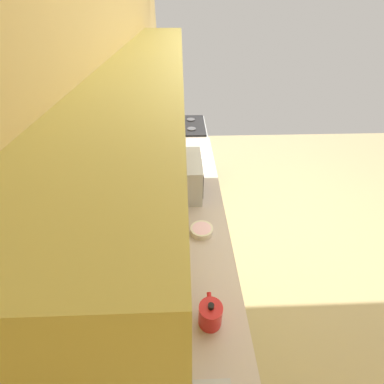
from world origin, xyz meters
TOP-DOWN VIEW (x-y plane):
  - ground_plane at (0.00, 0.00)m, footprint 6.32×6.32m
  - wall_back at (0.00, 1.58)m, footprint 4.07×0.12m
  - counter_run at (-0.39, 1.21)m, footprint 3.16×0.63m
  - upper_cabinets at (-0.39, 1.36)m, footprint 2.46×0.30m
  - oven_range at (1.54, 1.22)m, footprint 0.71×0.61m
  - microwave at (0.11, 1.23)m, footprint 0.46×0.33m
  - bowl at (-0.41, 1.10)m, footprint 0.16×0.16m
  - kettle at (-1.05, 1.10)m, footprint 0.16×0.12m

SIDE VIEW (x-z plane):
  - ground_plane at x=0.00m, z-range 0.00..0.00m
  - counter_run at x=-0.39m, z-range 0.00..0.89m
  - oven_range at x=1.54m, z-range -0.07..1.00m
  - bowl at x=-0.41m, z-range 0.89..0.94m
  - kettle at x=-1.05m, z-range 0.88..1.04m
  - microwave at x=0.11m, z-range 0.89..1.20m
  - wall_back at x=0.00m, z-range 0.00..2.84m
  - upper_cabinets at x=-0.39m, z-range 1.50..2.05m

